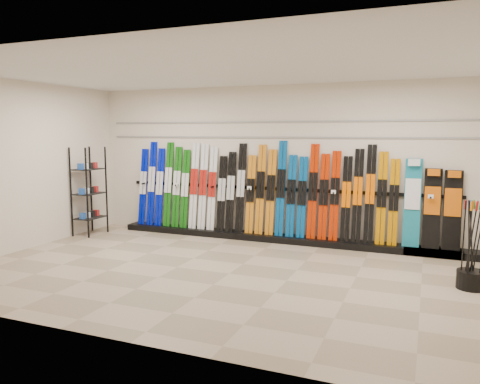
% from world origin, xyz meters
% --- Properties ---
extents(floor, '(8.00, 8.00, 0.00)m').
position_xyz_m(floor, '(0.00, 0.00, 0.00)').
color(floor, gray).
rests_on(floor, ground).
extents(back_wall, '(8.00, 0.00, 8.00)m').
position_xyz_m(back_wall, '(0.00, 2.50, 1.50)').
color(back_wall, beige).
rests_on(back_wall, floor).
extents(left_wall, '(0.00, 5.00, 5.00)m').
position_xyz_m(left_wall, '(-4.00, 0.00, 1.50)').
color(left_wall, beige).
rests_on(left_wall, floor).
extents(ceiling, '(8.00, 8.00, 0.00)m').
position_xyz_m(ceiling, '(0.00, 0.00, 3.00)').
color(ceiling, silver).
rests_on(ceiling, back_wall).
extents(ski_rack_base, '(8.00, 0.40, 0.12)m').
position_xyz_m(ski_rack_base, '(0.22, 2.28, 0.06)').
color(ski_rack_base, black).
rests_on(ski_rack_base, floor).
extents(skis, '(5.36, 0.28, 1.82)m').
position_xyz_m(skis, '(-0.47, 2.35, 0.95)').
color(skis, '#000EB4').
rests_on(skis, ski_rack_base).
extents(snowboards, '(0.93, 0.24, 1.52)m').
position_xyz_m(snowboards, '(2.76, 2.35, 0.83)').
color(snowboards, '#14728C').
rests_on(snowboards, ski_rack_base).
extents(accessory_rack, '(0.40, 0.60, 1.80)m').
position_xyz_m(accessory_rack, '(-3.75, 1.43, 0.90)').
color(accessory_rack, black).
rests_on(accessory_rack, floor).
extents(pole_bin, '(0.37, 0.37, 0.25)m').
position_xyz_m(pole_bin, '(3.28, 0.60, 0.12)').
color(pole_bin, black).
rests_on(pole_bin, floor).
extents(ski_poles, '(0.33, 0.23, 1.18)m').
position_xyz_m(ski_poles, '(3.27, 0.57, 0.61)').
color(ski_poles, black).
rests_on(ski_poles, pole_bin).
extents(slatwall_rail_0, '(7.60, 0.02, 0.03)m').
position_xyz_m(slatwall_rail_0, '(0.00, 2.48, 2.00)').
color(slatwall_rail_0, gray).
rests_on(slatwall_rail_0, back_wall).
extents(slatwall_rail_1, '(7.60, 0.02, 0.03)m').
position_xyz_m(slatwall_rail_1, '(0.00, 2.48, 2.30)').
color(slatwall_rail_1, gray).
rests_on(slatwall_rail_1, back_wall).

